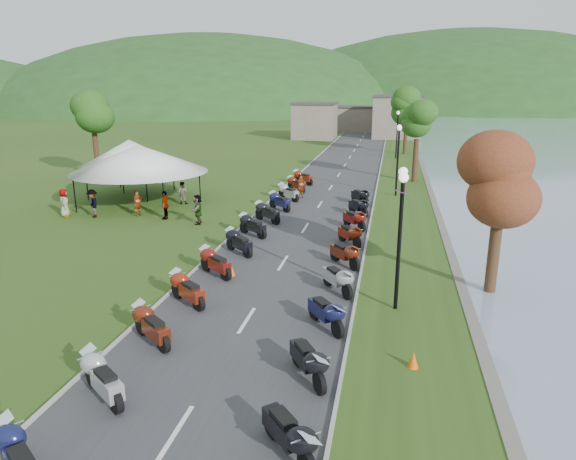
# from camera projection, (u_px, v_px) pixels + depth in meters

# --- Properties ---
(road) EXTENTS (7.00, 120.00, 0.02)m
(road) POSITION_uv_depth(u_px,v_px,m) (331.00, 188.00, 40.22)
(road) COLOR #3A3A3D
(road) RESTS_ON ground
(hills_backdrop) EXTENTS (360.00, 120.00, 76.00)m
(hills_backdrop) POSITION_uv_depth(u_px,v_px,m) (382.00, 106.00, 191.07)
(hills_backdrop) COLOR #285621
(hills_backdrop) RESTS_ON ground
(far_building) EXTENTS (18.00, 16.00, 5.00)m
(far_building) POSITION_uv_depth(u_px,v_px,m) (352.00, 119.00, 82.35)
(far_building) COLOR gray
(far_building) RESTS_ON ground
(moto_row_left) EXTENTS (2.60, 47.46, 1.10)m
(moto_row_left) POSITION_uv_depth(u_px,v_px,m) (204.00, 276.00, 20.16)
(moto_row_left) COLOR #331411
(moto_row_left) RESTS_ON ground
(moto_row_right) EXTENTS (2.60, 33.67, 1.10)m
(moto_row_right) POSITION_uv_depth(u_px,v_px,m) (335.00, 279.00, 19.88)
(moto_row_right) COLOR #331411
(moto_row_right) RESTS_ON ground
(vendor_tent_main) EXTENTS (6.00, 6.00, 4.00)m
(vendor_tent_main) POSITION_uv_depth(u_px,v_px,m) (140.00, 175.00, 34.21)
(vendor_tent_main) COLOR white
(vendor_tent_main) RESTS_ON ground
(vendor_tent_side) EXTENTS (4.51, 4.51, 4.00)m
(vendor_tent_side) POSITION_uv_depth(u_px,v_px,m) (131.00, 167.00, 37.35)
(vendor_tent_side) COLOR white
(vendor_tent_side) RESTS_ON ground
(tree_lakeside) EXTENTS (2.56, 2.56, 7.12)m
(tree_lakeside) POSITION_uv_depth(u_px,v_px,m) (500.00, 203.00, 19.16)
(tree_lakeside) COLOR #2C621B
(tree_lakeside) RESTS_ON ground
(pedestrian_a) EXTENTS (0.61, 0.70, 1.61)m
(pedestrian_a) POSITION_uv_depth(u_px,v_px,m) (139.00, 216.00, 31.70)
(pedestrian_a) COLOR slate
(pedestrian_a) RESTS_ON ground
(pedestrian_b) EXTENTS (0.81, 0.54, 1.54)m
(pedestrian_b) POSITION_uv_depth(u_px,v_px,m) (183.00, 204.00, 34.81)
(pedestrian_b) COLOR slate
(pedestrian_b) RESTS_ON ground
(pedestrian_c) EXTENTS (1.07, 1.16, 1.73)m
(pedestrian_c) POSITION_uv_depth(u_px,v_px,m) (94.00, 217.00, 31.31)
(pedestrian_c) COLOR slate
(pedestrian_c) RESTS_ON ground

